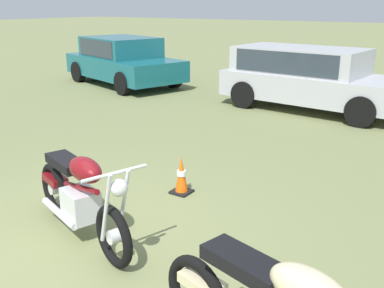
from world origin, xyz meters
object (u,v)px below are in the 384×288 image
(car_silver, at_px, (307,74))
(traffic_cone, at_px, (181,176))
(car_teal, at_px, (122,58))
(motorcycle_maroon, at_px, (80,196))

(car_silver, bearing_deg, traffic_cone, -81.10)
(car_teal, bearing_deg, motorcycle_maroon, -33.45)
(car_teal, xyz_separation_m, traffic_cone, (6.22, -5.77, -0.57))
(motorcycle_maroon, relative_size, car_silver, 0.46)
(car_teal, bearing_deg, car_silver, 16.17)
(motorcycle_maroon, distance_m, car_teal, 9.46)
(motorcycle_maroon, xyz_separation_m, traffic_cone, (0.22, 1.54, -0.25))
(motorcycle_maroon, xyz_separation_m, car_teal, (-6.00, 7.31, 0.32))
(car_teal, bearing_deg, traffic_cone, -25.67)
(motorcycle_maroon, height_order, car_silver, car_silver)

